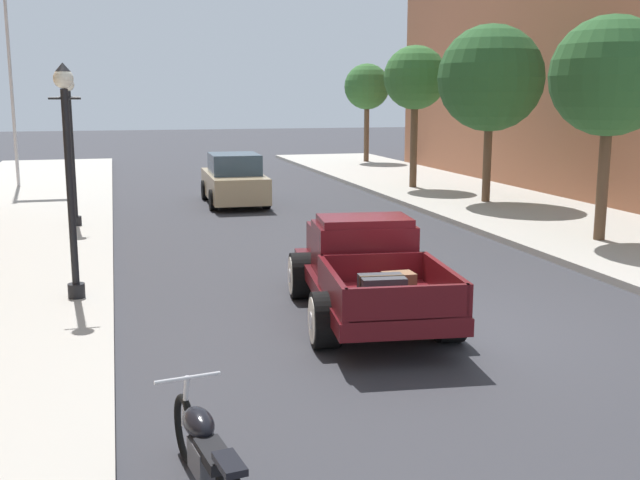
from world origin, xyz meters
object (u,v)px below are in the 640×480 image
at_px(motorcycle_parked, 205,450).
at_px(car_background_tan, 234,181).
at_px(street_tree_farthest, 367,87).
at_px(street_tree_third, 415,79).
at_px(flagpole, 14,31).
at_px(street_lamp_near, 69,164).
at_px(street_tree_nearest, 610,77).
at_px(street_tree_second, 491,79).
at_px(street_lamp_far, 71,139).
at_px(hotrod_truck_maroon, 364,268).

relative_size(motorcycle_parked, car_background_tan, 0.49).
bearing_deg(street_tree_farthest, street_tree_third, -99.66).
distance_m(flagpole, street_tree_third, 14.66).
bearing_deg(car_background_tan, street_lamp_near, -111.25).
height_order(street_tree_nearest, street_tree_second, street_tree_second).
bearing_deg(street_tree_third, car_background_tan, -165.76).
distance_m(street_lamp_far, flagpole, 10.62).
bearing_deg(street_lamp_far, street_lamp_near, -87.54).
relative_size(street_lamp_near, street_tree_nearest, 0.75).
relative_size(hotrod_truck_maroon, street_lamp_near, 1.32).
relative_size(street_tree_nearest, street_tree_third, 1.00).
xyz_separation_m(street_lamp_near, street_tree_third, (11.38, 13.17, 1.70)).
bearing_deg(street_lamp_far, flagpole, 102.92).
distance_m(car_background_tan, street_tree_third, 7.89).
xyz_separation_m(hotrod_truck_maroon, street_tree_second, (7.62, 10.54, 3.25)).
bearing_deg(motorcycle_parked, car_background_tan, 80.39).
distance_m(hotrod_truck_maroon, flagpole, 20.90).
height_order(hotrod_truck_maroon, street_tree_third, street_tree_third).
distance_m(hotrod_truck_maroon, street_lamp_near, 5.09).
xyz_separation_m(street_lamp_near, street_lamp_far, (-0.32, 7.54, 0.00)).
bearing_deg(motorcycle_parked, street_lamp_near, 101.42).
distance_m(car_background_tan, street_tree_nearest, 12.08).
xyz_separation_m(hotrod_truck_maroon, motorcycle_parked, (-3.16, -5.10, -0.31)).
xyz_separation_m(street_tree_third, street_tree_farthest, (1.87, 10.98, -0.19)).
xyz_separation_m(street_tree_nearest, street_tree_third, (-0.27, 10.93, 0.19)).
xyz_separation_m(hotrod_truck_maroon, flagpole, (-7.10, 19.00, 5.02)).
distance_m(flagpole, street_tree_nearest, 20.83).
xyz_separation_m(street_tree_second, street_tree_farthest, (1.10, 15.26, -0.11)).
distance_m(motorcycle_parked, street_lamp_near, 7.16).
height_order(flagpole, street_tree_farthest, flagpole).
height_order(motorcycle_parked, flagpole, flagpole).
bearing_deg(street_tree_farthest, flagpole, -156.73).
height_order(street_lamp_far, street_tree_third, street_tree_third).
distance_m(motorcycle_parked, street_tree_second, 19.33).
distance_m(street_tree_nearest, street_tree_farthest, 21.96).
relative_size(hotrod_truck_maroon, flagpole, 0.55).
bearing_deg(hotrod_truck_maroon, motorcycle_parked, -121.80).
height_order(motorcycle_parked, car_background_tan, car_background_tan).
bearing_deg(flagpole, car_background_tan, -40.25).
distance_m(street_lamp_near, street_tree_nearest, 11.96).
distance_m(hotrod_truck_maroon, car_background_tan, 13.07).
xyz_separation_m(flagpole, street_tree_second, (14.71, -8.46, -1.77)).
distance_m(street_lamp_near, street_tree_third, 17.49).
bearing_deg(motorcycle_parked, hotrod_truck_maroon, 58.20).
relative_size(car_background_tan, street_lamp_near, 1.13).
relative_size(street_lamp_near, street_tree_second, 0.70).
distance_m(hotrod_truck_maroon, motorcycle_parked, 6.01).
distance_m(street_lamp_far, street_tree_nearest, 13.18).
relative_size(car_background_tan, flagpole, 0.47).
bearing_deg(street_tree_farthest, street_tree_nearest, -94.16).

